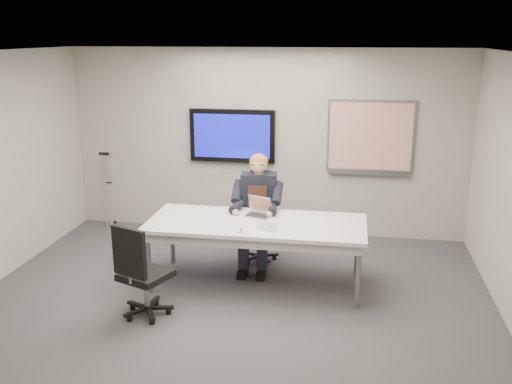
% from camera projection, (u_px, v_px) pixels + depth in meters
% --- Properties ---
extents(floor, '(6.00, 6.00, 0.02)m').
position_uv_depth(floor, '(222.00, 322.00, 6.13)').
color(floor, '#3D3D3F').
rests_on(floor, ground).
extents(ceiling, '(6.00, 6.00, 0.02)m').
position_uv_depth(ceiling, '(217.00, 55.00, 5.37)').
color(ceiling, silver).
rests_on(ceiling, wall_back).
extents(wall_back, '(6.00, 0.02, 2.80)m').
position_uv_depth(wall_back, '(265.00, 143.00, 8.60)').
color(wall_back, '#A29C92').
rests_on(wall_back, ground).
extents(wall_front, '(6.00, 0.02, 2.80)m').
position_uv_depth(wall_front, '(85.00, 358.00, 2.90)').
color(wall_front, '#A29C92').
rests_on(wall_front, ground).
extents(conference_table, '(2.62, 1.10, 0.81)m').
position_uv_depth(conference_table, '(256.00, 229.00, 6.88)').
color(conference_table, white).
rests_on(conference_table, ground).
extents(tv_display, '(1.30, 0.09, 0.80)m').
position_uv_depth(tv_display, '(232.00, 136.00, 8.60)').
color(tv_display, black).
rests_on(tv_display, wall_back).
extents(whiteboard, '(1.25, 0.08, 1.10)m').
position_uv_depth(whiteboard, '(370.00, 138.00, 8.28)').
color(whiteboard, gray).
rests_on(whiteboard, wall_back).
extents(office_chair_far, '(0.60, 0.60, 1.01)m').
position_uv_depth(office_chair_far, '(259.00, 238.00, 7.75)').
color(office_chair_far, black).
rests_on(office_chair_far, ground).
extents(office_chair_near, '(0.67, 0.67, 1.08)m').
position_uv_depth(office_chair_near, '(143.00, 288.00, 6.16)').
color(office_chair_near, black).
rests_on(office_chair_near, ground).
extents(seated_person, '(0.48, 0.83, 1.50)m').
position_uv_depth(seated_person, '(256.00, 224.00, 7.42)').
color(seated_person, '#202235').
rests_on(seated_person, office_chair_far).
extents(crutch, '(0.33, 0.57, 1.30)m').
position_uv_depth(crutch, '(110.00, 188.00, 9.02)').
color(crutch, '#B6B9BE').
rests_on(crutch, ground).
extents(laptop, '(0.38, 0.40, 0.23)m').
position_uv_depth(laptop, '(259.00, 211.00, 7.09)').
color(laptop, '#BABABD').
rests_on(laptop, conference_table).
extents(name_tent, '(0.25, 0.12, 0.10)m').
position_uv_depth(name_tent, '(267.00, 226.00, 6.55)').
color(name_tent, white).
rests_on(name_tent, conference_table).
extents(pen, '(0.01, 0.14, 0.01)m').
position_uv_depth(pen, '(241.00, 231.00, 6.53)').
color(pen, black).
rests_on(pen, conference_table).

